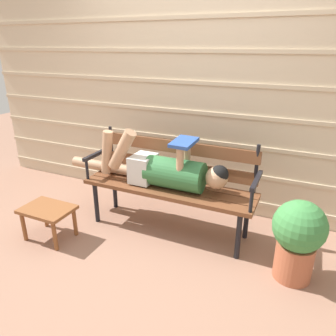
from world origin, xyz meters
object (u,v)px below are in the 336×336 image
reclining_person (162,169)px  footstool (48,213)px  potted_plant (298,236)px  park_bench (171,179)px

reclining_person → footstool: 1.09m
reclining_person → potted_plant: 1.24m
potted_plant → reclining_person: bearing=169.9°
park_bench → potted_plant: size_ratio=2.51×
park_bench → reclining_person: 0.14m
park_bench → potted_plant: (1.13, -0.28, -0.14)m
reclining_person → potted_plant: bearing=-10.1°
footstool → reclining_person: bearing=33.8°
footstool → park_bench: bearing=34.8°
reclining_person → footstool: reclining_person is taller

